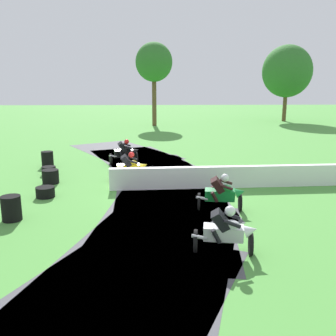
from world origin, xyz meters
name	(u,v)px	position (x,y,z in m)	size (l,w,h in m)	color
ground_plane	(168,189)	(0.00, 0.00, 0.00)	(120.00, 120.00, 0.00)	#4C933D
track_asphalt	(144,189)	(-1.00, -0.05, 0.00)	(9.07, 26.68, 0.01)	#47474C
safety_barrier	(293,175)	(5.28, 0.27, 0.45)	(0.30, 15.41, 0.90)	white
motorcycle_lead_white	(226,231)	(1.26, -6.12, 0.65)	(1.70, 0.95, 1.43)	black
motorcycle_chase_green	(222,193)	(1.72, -2.85, 0.64)	(1.70, 0.91, 1.43)	black
motorcycle_trailing_yellow	(130,167)	(-1.65, 1.20, 0.65)	(1.68, 0.86, 1.43)	black
motorcycle_fourth_black	(125,152)	(-2.17, 4.90, 0.65)	(1.72, 1.12, 1.43)	black
tire_stack_mid_a	(11,208)	(-5.09, -3.47, 0.40)	(0.61, 0.61, 0.80)	black
tire_stack_mid_b	(45,192)	(-4.75, -1.03, 0.20)	(0.71, 0.71, 0.40)	black
tire_stack_far	(51,177)	(-5.10, 1.00, 0.30)	(0.71, 0.71, 0.60)	black
tire_stack_extra_a	(49,171)	(-5.61, 2.56, 0.20)	(0.65, 0.65, 0.40)	black
tire_stack_extra_b	(47,159)	(-6.18, 4.37, 0.40)	(0.60, 0.60, 0.80)	black
tree_far_left	(287,71)	(14.12, 27.38, 5.53)	(5.45, 5.45, 8.41)	brown
tree_far_right	(154,63)	(-0.67, 23.34, 6.23)	(3.65, 3.65, 8.21)	brown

